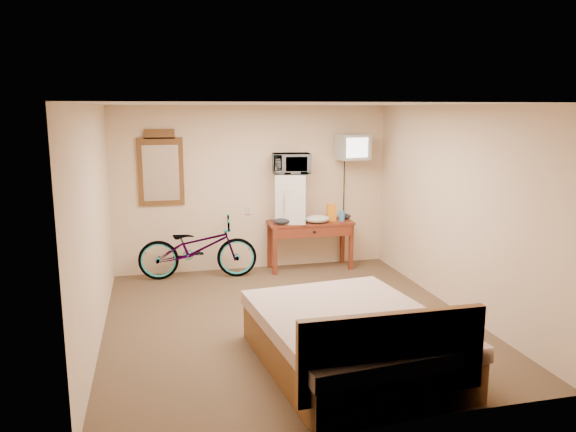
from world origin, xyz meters
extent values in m
plane|color=brown|center=(0.00, 0.00, 0.00)|extent=(4.60, 4.60, 0.00)
plane|color=silver|center=(0.00, 0.00, 2.50)|extent=(4.60, 4.60, 0.00)
cube|color=beige|center=(0.00, 2.30, 1.25)|extent=(4.20, 0.04, 2.50)
cube|color=beige|center=(0.00, -2.30, 1.25)|extent=(4.20, 0.04, 2.50)
cube|color=beige|center=(-2.10, 0.00, 1.25)|extent=(0.04, 4.60, 2.50)
cube|color=beige|center=(2.10, 0.00, 1.25)|extent=(0.04, 4.60, 2.50)
cube|color=beige|center=(-0.08, 2.29, 0.92)|extent=(0.08, 0.01, 0.13)
cube|color=maroon|center=(0.84, 2.04, 0.73)|extent=(1.32, 0.55, 0.04)
cube|color=maroon|center=(0.24, 1.84, 0.35)|extent=(0.06, 0.06, 0.71)
cube|color=maroon|center=(1.43, 1.84, 0.35)|extent=(0.06, 0.06, 0.71)
cube|color=maroon|center=(0.24, 2.24, 0.35)|extent=(0.06, 0.06, 0.71)
cube|color=maroon|center=(1.43, 2.24, 0.35)|extent=(0.06, 0.06, 0.71)
cube|color=maroon|center=(0.84, 1.82, 0.63)|extent=(1.18, 0.08, 0.16)
cube|color=black|center=(0.84, 1.80, 0.63)|extent=(0.05, 0.02, 0.03)
cube|color=silver|center=(0.54, 2.04, 1.12)|extent=(0.56, 0.55, 0.74)
cube|color=#A6A7A2|center=(0.54, 1.82, 1.27)|extent=(0.45, 0.01, 0.00)
cylinder|color=#A6A7A2|center=(0.38, 1.82, 1.08)|extent=(0.02, 0.02, 0.27)
imported|color=silver|center=(0.54, 2.04, 1.64)|extent=(0.59, 0.44, 0.30)
cube|color=orange|center=(1.16, 1.98, 0.88)|extent=(0.14, 0.09, 0.26)
cylinder|color=#3B8CCA|center=(1.32, 1.96, 0.83)|extent=(0.09, 0.09, 0.15)
ellipsoid|color=beige|center=(0.91, 1.90, 0.81)|extent=(0.38, 0.29, 0.12)
ellipsoid|color=black|center=(0.36, 1.90, 0.80)|extent=(0.27, 0.20, 0.10)
ellipsoid|color=black|center=(1.41, 2.08, 0.79)|extent=(0.19, 0.15, 0.09)
cube|color=black|center=(1.50, 2.28, 1.78)|extent=(0.14, 0.02, 0.14)
cylinder|color=black|center=(1.50, 2.24, 1.78)|extent=(0.05, 0.30, 0.05)
cube|color=#A6A7A2|center=(1.50, 2.02, 1.88)|extent=(0.49, 0.43, 0.38)
cube|color=white|center=(1.50, 1.83, 1.88)|extent=(0.36, 0.07, 0.29)
cube|color=black|center=(1.50, 2.21, 1.88)|extent=(0.27, 0.05, 0.24)
cube|color=brown|center=(-1.36, 2.27, 1.55)|extent=(0.65, 0.04, 0.99)
cube|color=brown|center=(-1.36, 2.27, 2.09)|extent=(0.43, 0.04, 0.14)
cube|color=white|center=(-1.36, 2.25, 1.53)|extent=(0.51, 0.01, 0.81)
imported|color=black|center=(-0.89, 1.95, 0.45)|extent=(1.76, 0.76, 0.90)
cube|color=brown|center=(0.29, -1.30, 0.20)|extent=(1.76, 2.23, 0.40)
cube|color=beige|center=(0.29, -1.30, 0.45)|extent=(1.81, 2.27, 0.14)
cube|color=brown|center=(0.29, -2.26, 0.55)|extent=(1.56, 0.08, 0.70)
ellipsoid|color=white|center=(-0.07, -1.95, 0.58)|extent=(0.57, 0.35, 0.20)
ellipsoid|color=white|center=(0.66, -1.95, 0.58)|extent=(0.57, 0.35, 0.20)
camera|label=1|loc=(-1.48, -6.07, 2.46)|focal=35.00mm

